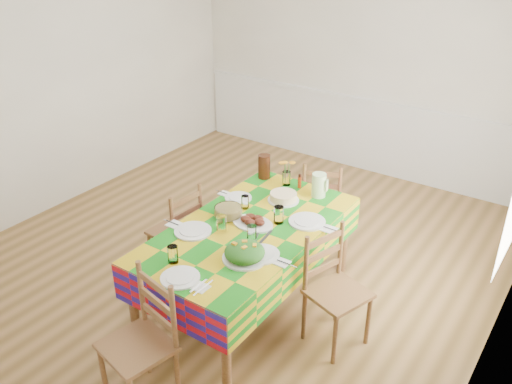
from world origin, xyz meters
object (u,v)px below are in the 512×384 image
green_pitcher (319,185)px  chair_near (142,343)px  dining_table (249,236)px  chair_left (178,232)px  meat_platter (253,221)px  chair_far (322,202)px  chair_right (334,290)px  tea_pitcher (264,166)px

green_pitcher → chair_near: green_pitcher is taller
green_pitcher → chair_near: 2.00m
dining_table → chair_left: (-0.75, -0.00, -0.22)m
meat_platter → chair_left: 0.83m
dining_table → green_pitcher: size_ratio=9.05×
dining_table → chair_far: size_ratio=2.16×
chair_far → chair_right: 1.39m
meat_platter → chair_right: size_ratio=0.38×
green_pitcher → chair_near: size_ratio=0.22×
chair_far → chair_right: (0.74, -1.18, 0.02)m
green_pitcher → chair_far: (-0.18, 0.43, -0.41)m
tea_pitcher → chair_left: size_ratio=0.25×
meat_platter → tea_pitcher: 0.86m
meat_platter → green_pitcher: 0.74m
chair_near → chair_right: (0.74, 1.20, -0.02)m
dining_table → tea_pitcher: size_ratio=8.47×
tea_pitcher → chair_near: size_ratio=0.24×
chair_far → dining_table: bearing=67.3°
dining_table → chair_right: chair_right is taller
meat_platter → chair_right: bearing=-3.0°
chair_far → chair_right: size_ratio=0.96×
chair_near → chair_left: 1.41m
meat_platter → green_pitcher: green_pitcher is taller
green_pitcher → tea_pitcher: bearing=176.2°
meat_platter → chair_far: bearing=89.4°
meat_platter → chair_right: chair_right is taller
dining_table → chair_left: chair_left is taller
green_pitcher → chair_left: green_pitcher is taller
meat_platter → green_pitcher: (0.19, 0.71, 0.08)m
green_pitcher → chair_left: (-0.95, -0.77, -0.41)m
chair_far → chair_left: (-0.77, -1.19, 0.00)m
tea_pitcher → chair_near: 2.07m
tea_pitcher → chair_near: bearing=-78.5°
tea_pitcher → chair_near: (0.40, -1.99, -0.38)m
dining_table → tea_pitcher: tea_pitcher is taller
green_pitcher → chair_far: 0.62m
chair_near → chair_far: size_ratio=1.08×
meat_platter → chair_near: bearing=-89.7°
green_pitcher → chair_left: 1.28m
dining_table → chair_right: (0.75, 0.01, -0.21)m
dining_table → meat_platter: 0.12m
dining_table → chair_near: chair_near is taller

